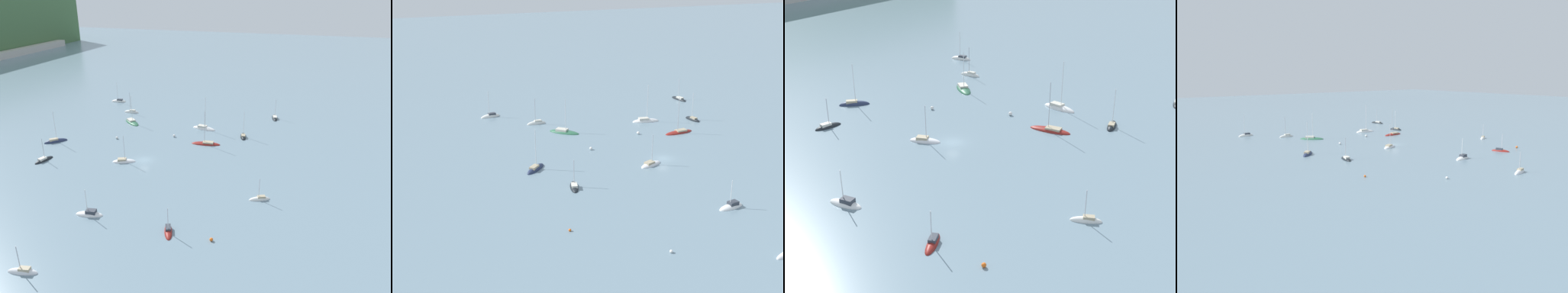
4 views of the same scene
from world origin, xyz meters
The scene contains 16 objects.
ground_plane centered at (0.00, 0.00, 0.00)m, with size 600.00×600.00×0.00m, color slate.
sailboat_0 centered at (26.46, 16.75, 0.10)m, with size 7.77×8.41×10.18m.
sailboat_2 centered at (15.72, -12.78, 0.08)m, with size 3.57×8.79×10.76m.
sailboat_3 centered at (-27.68, -0.55, 0.11)m, with size 2.92×5.99×6.66m.
sailboat_4 centered at (-11.02, -32.79, 0.08)m, with size 3.25×4.83×5.88m.
sailboat_5 centered at (47.65, 33.09, 0.09)m, with size 3.01×6.19×8.82m.
sailboat_6 centered at (3.76, 30.70, 0.09)m, with size 6.15×6.09×10.46m.
sailboat_7 centered at (24.65, -22.15, 0.08)m, with size 5.85×2.84×8.91m.
sailboat_9 centered at (-8.49, 25.44, 0.09)m, with size 6.00×3.00×6.89m.
sailboat_10 centered at (-28.17, -18.04, 0.10)m, with size 5.47×3.43×6.06m.
sailboat_11 centered at (-2.65, 4.68, 0.09)m, with size 4.34×6.50×8.14m.
sailboat_12 centered at (27.92, -8.50, 0.10)m, with size 3.59×8.12×11.76m.
sailboat_13 centered at (36.46, 21.89, 0.09)m, with size 1.90×5.68×8.48m.
mooring_buoy_0 centered at (11.48, 14.38, 0.38)m, with size 0.77×0.77×0.77m.
mooring_buoy_1 centered at (-28.37, -26.60, 0.33)m, with size 0.66×0.66×0.66m.
mooring_buoy_3 centered at (18.29, -1.74, 0.41)m, with size 0.82×0.82×0.82m.
Camera 3 is at (-75.02, -58.21, 43.11)m, focal length 50.00 mm.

